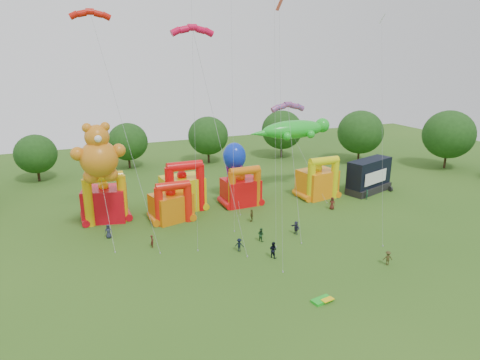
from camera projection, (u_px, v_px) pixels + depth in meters
name	position (u px, v px, depth m)	size (l,w,h in m)	color
ground	(324.00, 308.00, 38.52)	(160.00, 160.00, 0.00)	#2B5618
tree_ring	(312.00, 244.00, 36.83)	(121.35, 123.43, 12.07)	#352314
bouncy_castle_0	(105.00, 201.00, 58.09)	(6.47, 5.65, 7.10)	red
bouncy_castle_1	(172.00, 205.00, 58.17)	(5.91, 5.20, 5.82)	orange
bouncy_castle_2	(183.00, 191.00, 62.15)	(6.08, 5.03, 7.52)	#D7C20B
bouncy_castle_3	(241.00, 190.00, 64.17)	(5.32, 4.32, 6.19)	red
bouncy_castle_4	(318.00, 181.00, 67.54)	(6.20, 5.32, 6.80)	orange
stage_trailer	(369.00, 176.00, 70.15)	(9.24, 5.74, 5.48)	black
teddy_bear_kite	(100.00, 164.00, 51.11)	(6.38, 8.16, 14.34)	orange
gecko_kite	(300.00, 146.00, 68.73)	(14.56, 11.10, 11.72)	green
octopus_kite	(236.00, 176.00, 64.65)	(3.96, 9.09, 8.99)	#0C2BBD
parafoil_kites	(171.00, 142.00, 47.51)	(26.11, 12.88, 27.38)	red
diamond_kites	(264.00, 101.00, 48.80)	(23.20, 18.45, 43.67)	red
folded_kite_bundle	(323.00, 300.00, 39.51)	(2.13, 1.35, 0.31)	green
spectator_0	(108.00, 231.00, 52.83)	(0.87, 0.57, 1.79)	#222739
spectator_1	(152.00, 241.00, 50.29)	(0.57, 0.38, 1.57)	#4C1C15
spectator_2	(261.00, 235.00, 51.99)	(0.82, 0.64, 1.69)	#193E1E
spectator_3	(239.00, 245.00, 49.31)	(1.03, 0.59, 1.60)	black
spectator_4	(252.00, 215.00, 58.03)	(1.04, 0.43, 1.78)	#49441D
spectator_5	(296.00, 228.00, 54.04)	(1.59, 0.51, 1.71)	#25243D
spectator_6	(332.00, 203.00, 62.54)	(0.91, 0.59, 1.86)	#4C1D15
spectator_7	(367.00, 194.00, 66.83)	(0.58, 0.38, 1.60)	#1B4531
spectator_8	(273.00, 250.00, 47.77)	(0.92, 0.72, 1.90)	black
spectator_9	(388.00, 258.00, 46.15)	(1.04, 0.60, 1.61)	#3B3517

